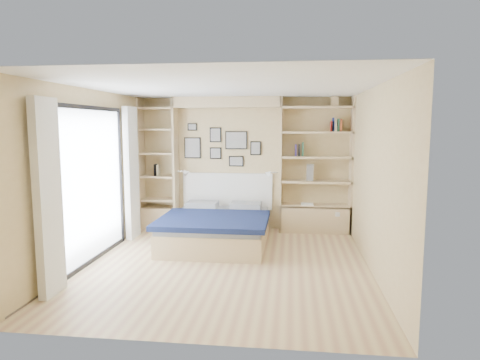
# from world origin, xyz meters

# --- Properties ---
(ground) EXTENTS (4.50, 4.50, 0.00)m
(ground) POSITION_xyz_m (0.00, 0.00, 0.00)
(ground) COLOR #D9BE84
(ground) RESTS_ON ground
(room_shell) EXTENTS (4.50, 4.50, 4.50)m
(room_shell) POSITION_xyz_m (-0.39, 1.52, 1.08)
(room_shell) COLOR #D7BC85
(room_shell) RESTS_ON ground
(bed) EXTENTS (1.73, 2.22, 1.07)m
(bed) POSITION_xyz_m (-0.33, 1.10, 0.28)
(bed) COLOR beige
(bed) RESTS_ON ground
(photo_gallery) EXTENTS (1.48, 0.02, 0.82)m
(photo_gallery) POSITION_xyz_m (-0.45, 2.22, 1.60)
(photo_gallery) COLOR black
(photo_gallery) RESTS_ON ground
(reading_lamps) EXTENTS (1.92, 0.12, 0.15)m
(reading_lamps) POSITION_xyz_m (-0.30, 2.00, 1.10)
(reading_lamps) COLOR silver
(reading_lamps) RESTS_ON ground
(shelf_decor) EXTENTS (3.49, 0.23, 2.03)m
(shelf_decor) POSITION_xyz_m (1.09, 2.07, 1.71)
(shelf_decor) COLOR navy
(shelf_decor) RESTS_ON ground
(deck_chair) EXTENTS (0.48, 0.71, 0.67)m
(deck_chair) POSITION_xyz_m (-2.82, 1.14, 0.32)
(deck_chair) COLOR tan
(deck_chair) RESTS_ON ground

